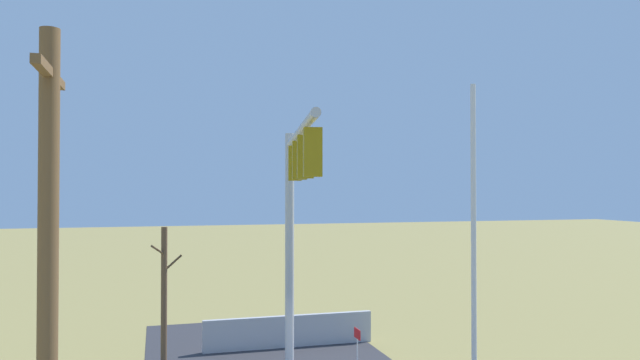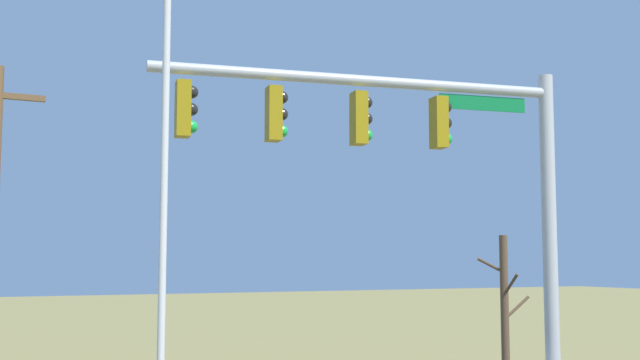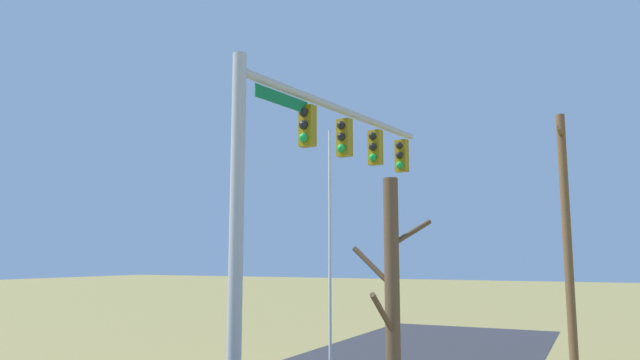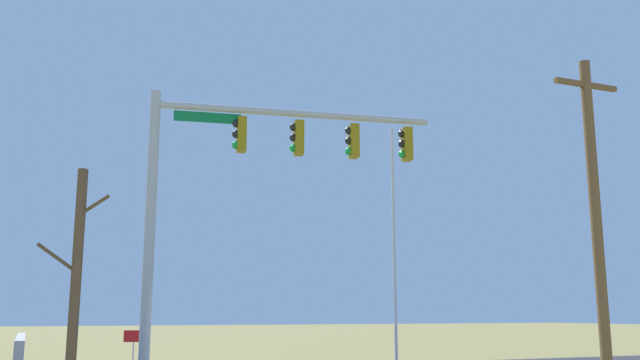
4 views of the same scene
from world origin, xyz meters
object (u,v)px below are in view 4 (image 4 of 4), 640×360
at_px(signal_mast, 246,171).
at_px(open_sign, 134,342).
at_px(bare_tree, 76,281).
at_px(utility_pole, 595,211).
at_px(flagpole, 394,245).

bearing_deg(signal_mast, open_sign, -48.11).
distance_m(signal_mast, bare_tree, 6.34).
bearing_deg(open_sign, signal_mast, 131.89).
bearing_deg(utility_pole, flagpole, -77.87).
relative_size(utility_pole, open_sign, 6.42).
bearing_deg(flagpole, bare_tree, 28.97).
relative_size(signal_mast, utility_pole, 0.99).
bearing_deg(bare_tree, utility_pole, 171.91).
xyz_separation_m(flagpole, utility_pole, (-1.54, 7.17, 0.22)).
bearing_deg(utility_pole, open_sign, -38.72).
xyz_separation_m(signal_mast, open_sign, (2.35, -2.62, -4.54)).
height_order(flagpole, bare_tree, flagpole).
xyz_separation_m(flagpole, bare_tree, (9.98, 5.53, -1.56)).
height_order(flagpole, open_sign, flagpole).
relative_size(flagpole, bare_tree, 1.72).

